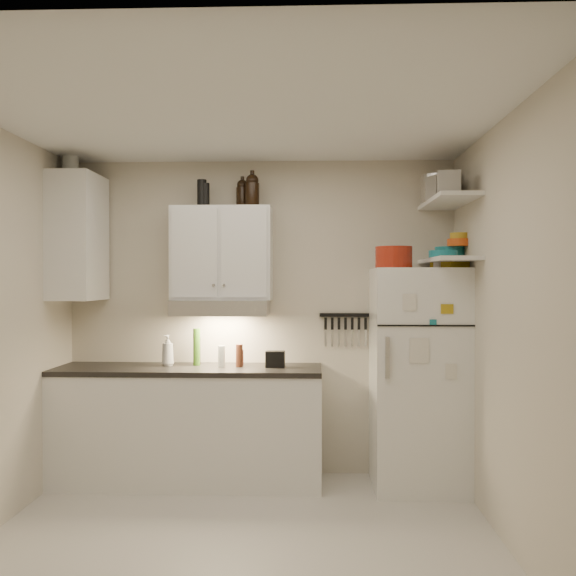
{
  "coord_description": "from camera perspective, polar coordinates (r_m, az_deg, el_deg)",
  "views": [
    {
      "loc": [
        0.43,
        -3.83,
        1.6
      ],
      "look_at": [
        0.25,
        0.9,
        1.55
      ],
      "focal_mm": 40.0,
      "sensor_mm": 36.0,
      "label": 1
    }
  ],
  "objects": [
    {
      "name": "thermos_b",
      "position": [
        5.27,
        -7.67,
        8.34
      ],
      "size": [
        0.08,
        0.08,
        0.22
      ],
      "primitive_type": "cylinder",
      "rotation": [
        0.0,
        0.0,
        -0.1
      ],
      "color": "black",
      "rests_on": "upper_cabinet"
    },
    {
      "name": "ceiling",
      "position": [
        3.99,
        -4.23,
        15.28
      ],
      "size": [
        3.2,
        3.0,
        0.02
      ],
      "primitive_type": "cube",
      "color": "white",
      "rests_on": "ground"
    },
    {
      "name": "growler_b",
      "position": [
        5.21,
        -3.2,
        8.69
      ],
      "size": [
        0.13,
        0.13,
        0.27
      ],
      "primitive_type": null,
      "rotation": [
        0.0,
        0.0,
        0.21
      ],
      "color": "black",
      "rests_on": "upper_cabinet"
    },
    {
      "name": "caddy",
      "position": [
        5.09,
        -1.14,
        -6.35
      ],
      "size": [
        0.15,
        0.11,
        0.13
      ],
      "primitive_type": "cube",
      "rotation": [
        0.0,
        0.0,
        -0.03
      ],
      "color": "black",
      "rests_on": "countertop"
    },
    {
      "name": "fridge",
      "position": [
        5.12,
        11.49,
        -7.84
      ],
      "size": [
        0.7,
        0.68,
        1.7
      ],
      "primitive_type": "cube",
      "color": "white",
      "rests_on": "floor"
    },
    {
      "name": "knife_strip",
      "position": [
        5.33,
        5.08,
        -2.41
      ],
      "size": [
        0.42,
        0.02,
        0.03
      ],
      "primitive_type": "cube",
      "color": "black",
      "rests_on": "back_wall"
    },
    {
      "name": "soap_bottle",
      "position": [
        5.26,
        -10.64,
        -5.31
      ],
      "size": [
        0.14,
        0.14,
        0.28
      ],
      "primitive_type": "imported",
      "rotation": [
        0.0,
        0.0,
        -0.44
      ],
      "color": "white",
      "rests_on": "countertop"
    },
    {
      "name": "shelf_lo",
      "position": [
        4.97,
        14.04,
        2.43
      ],
      "size": [
        0.3,
        0.95,
        0.03
      ],
      "primitive_type": "cube",
      "color": "white",
      "rests_on": "right_wall"
    },
    {
      "name": "growler_a",
      "position": [
        5.32,
        -4.08,
        8.38
      ],
      "size": [
        0.12,
        0.12,
        0.24
      ],
      "primitive_type": null,
      "rotation": [
        0.0,
        0.0,
        -0.16
      ],
      "color": "black",
      "rests_on": "upper_cabinet"
    },
    {
      "name": "countertop",
      "position": [
        5.17,
        -8.83,
        -7.18
      ],
      "size": [
        2.1,
        0.62,
        0.04
      ],
      "primitive_type": "cube",
      "color": "black",
      "rests_on": "base_cabinet"
    },
    {
      "name": "base_cabinet",
      "position": [
        5.26,
        -8.82,
        -12.15
      ],
      "size": [
        2.1,
        0.6,
        0.88
      ],
      "primitive_type": "cube",
      "color": "white",
      "rests_on": "floor"
    },
    {
      "name": "stock_pot",
      "position": [
        5.24,
        13.35,
        8.52
      ],
      "size": [
        0.33,
        0.33,
        0.22
      ],
      "primitive_type": "cylinder",
      "rotation": [
        0.0,
        0.0,
        -0.1
      ],
      "color": "silver",
      "rests_on": "shelf_hi"
    },
    {
      "name": "oil_bottle",
      "position": [
        5.25,
        -8.12,
        -5.2
      ],
      "size": [
        0.07,
        0.07,
        0.3
      ],
      "primitive_type": "cylinder",
      "rotation": [
        0.0,
        0.0,
        -0.35
      ],
      "color": "#3A6C1B",
      "rests_on": "countertop"
    },
    {
      "name": "dutch_oven",
      "position": [
        4.86,
        9.38,
        2.72
      ],
      "size": [
        0.36,
        0.36,
        0.16
      ],
      "primitive_type": "cylinder",
      "rotation": [
        0.0,
        0.0,
        0.38
      ],
      "color": "maroon",
      "rests_on": "fridge"
    },
    {
      "name": "back_wall",
      "position": [
        5.37,
        -2.42,
        -2.6
      ],
      "size": [
        3.2,
        0.02,
        2.6
      ],
      "primitive_type": "cube",
      "color": "beige",
      "rests_on": "ground"
    },
    {
      "name": "vinegar_bottle",
      "position": [
        5.3,
        -8.02,
        -5.58
      ],
      "size": [
        0.06,
        0.06,
        0.22
      ],
      "primitive_type": "cylinder",
      "rotation": [
        0.0,
        0.0,
        -0.41
      ],
      "color": "black",
      "rests_on": "countertop"
    },
    {
      "name": "clear_bottle",
      "position": [
        5.13,
        -5.92,
        -6.07
      ],
      "size": [
        0.06,
        0.06,
        0.17
      ],
      "primitive_type": "cylinder",
      "rotation": [
        0.0,
        0.0,
        0.06
      ],
      "color": "silver",
      "rests_on": "countertop"
    },
    {
      "name": "plates",
      "position": [
        4.88,
        13.62,
        2.95
      ],
      "size": [
        0.28,
        0.28,
        0.05
      ],
      "primitive_type": "cylinder",
      "rotation": [
        0.0,
        0.0,
        -0.41
      ],
      "color": "#187886",
      "rests_on": "shelf_lo"
    },
    {
      "name": "right_wall",
      "position": [
        4.02,
        19.28,
        -3.71
      ],
      "size": [
        0.02,
        3.0,
        2.6
      ],
      "primitive_type": "cube",
      "color": "beige",
      "rests_on": "ground"
    },
    {
      "name": "pepper_mill",
      "position": [
        5.12,
        -4.35,
        -6.01
      ],
      "size": [
        0.06,
        0.06,
        0.18
      ],
      "primitive_type": "cylinder",
      "rotation": [
        0.0,
        0.0,
        -0.0
      ],
      "color": "#582B1A",
      "rests_on": "countertop"
    },
    {
      "name": "tin_a",
      "position": [
        4.99,
        13.41,
        8.66
      ],
      "size": [
        0.21,
        0.2,
        0.17
      ],
      "primitive_type": "cube",
      "rotation": [
        0.0,
        0.0,
        0.35
      ],
      "color": "#AAAAAD",
      "rests_on": "shelf_hi"
    },
    {
      "name": "red_jar",
      "position": [
        5.23,
        -4.31,
        -6.18
      ],
      "size": [
        0.07,
        0.07,
        0.12
      ],
      "primitive_type": "cylinder",
      "rotation": [
        0.0,
        0.0,
        0.24
      ],
      "color": "maroon",
      "rests_on": "countertop"
    },
    {
      "name": "shelf_hi",
      "position": [
        5.0,
        14.05,
        7.48
      ],
      "size": [
        0.3,
        0.95,
        0.03
      ],
      "primitive_type": "cube",
      "color": "white",
      "rests_on": "right_wall"
    },
    {
      "name": "book_stack",
      "position": [
        5.01,
        14.28,
        2.22
      ],
      "size": [
        0.29,
        0.32,
        0.09
      ],
      "primitive_type": "cube",
      "rotation": [
        0.0,
        0.0,
        0.42
      ],
      "color": "#AF8E15",
      "rests_on": "fridge"
    },
    {
      "name": "bowl_yellow",
      "position": [
        5.08,
        15.0,
        4.49
      ],
      "size": [
        0.14,
        0.14,
        0.05
      ],
      "primitive_type": "cylinder",
      "color": "gold",
      "rests_on": "bowl_orange"
    },
    {
      "name": "upper_cabinet",
      "position": [
        5.22,
        -5.87,
        3.07
      ],
      "size": [
        0.8,
        0.33,
        0.75
      ],
      "primitive_type": "cube",
      "color": "white",
      "rests_on": "back_wall"
    },
    {
      "name": "side_jar",
      "position": [
        5.49,
        -18.79,
        10.37
      ],
      "size": [
        0.13,
        0.13,
        0.17
      ],
      "primitive_type": "cylinder",
      "rotation": [
        0.0,
        0.0,
        -0.03
      ],
      "color": "silver",
      "rests_on": "side_cabinet"
    },
    {
      "name": "spice_jar",
      "position": [
        4.96,
        13.16,
        2.36
      ],
      "size": [
        0.07,
        0.07,
        0.11
      ],
      "primitive_type": "cylinder",
      "rotation": [
        0.0,
        0.0,
        -0.1
      ],
      "color": "silver",
      "rests_on": "fridge"
    },
    {
      "name": "tin_b",
      "position": [
        4.73,
        14.1,
        9.04
      ],
      "size": [
        0.18,
        0.18,
        0.16
      ],
      "primitive_type": "cube",
      "rotation": [
        0.0,
        0.0,
        -0.16
      ],
      "color": "#AAAAAD",
      "rests_on": "shelf_hi"
    },
    {
      "name": "bowl_teal",
      "position": [
        5.16,
        14.2,
        3.05
      ],
      "size": [
        0.23,
        0.23,
        0.09
      ],
      "primitive_type": "cylinder",
      "color": "#187886",
      "rests_on": "shelf_lo"
    },
    {
      "name": "side_cabinet",
      "position": [
        5.38,
        -18.17,
        4.31
      ],
      "size": [
        0.33,
        0.55,
        1.0
      ],
      "primitive_type": "cube",
      "color": "white",
      "rests_on": "left_wall"
    },
    {
      "name": "thermos_a",
      "position": [
        5.26,
        -7.35,
        8.2
      ],
      "size": [
        0.08,
        0.08,
        0.19
      ],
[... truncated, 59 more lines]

